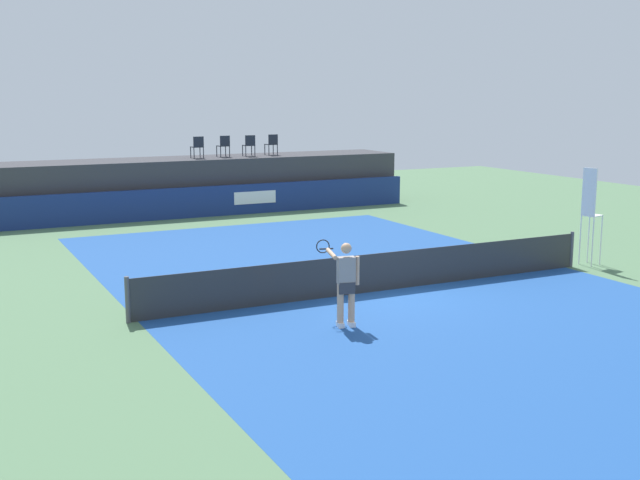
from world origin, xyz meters
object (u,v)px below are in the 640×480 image
net_post_near (127,300)px  net_post_far (572,249)px  spectator_chair_left (224,145)px  spectator_chair_center (249,145)px  spectator_chair_far_left (198,146)px  umpire_chair (590,210)px  spectator_chair_right (272,144)px  tennis_player (345,281)px

net_post_near → net_post_far: bearing=0.0°
spectator_chair_left → spectator_chair_center: same height
spectator_chair_far_left → net_post_far: (5.97, -14.97, -2.19)m
spectator_chair_left → net_post_near: 17.09m
umpire_chair → net_post_near: bearing=179.9°
spectator_chair_right → umpire_chair: bearing=-78.3°
tennis_player → spectator_chair_center: bearing=74.7°
spectator_chair_left → net_post_far: 16.02m
spectator_chair_far_left → spectator_chair_right: bearing=4.2°
umpire_chair → tennis_player: bearing=-166.0°
spectator_chair_far_left → net_post_far: spectator_chair_far_left is taller
spectator_chair_left → tennis_player: size_ratio=0.50×
spectator_chair_left → spectator_chair_right: size_ratio=1.00×
spectator_chair_far_left → spectator_chair_left: (1.19, 0.17, 0.00)m
spectator_chair_right → net_post_near: spectator_chair_right is taller
spectator_chair_right → tennis_player: size_ratio=0.50×
net_post_near → tennis_player: size_ratio=0.56×
spectator_chair_far_left → umpire_chair: (6.56, -14.99, -1.11)m
spectator_chair_center → net_post_near: (-8.70, -15.01, -2.19)m
spectator_chair_left → net_post_near: bearing=-116.7°
spectator_chair_left → spectator_chair_center: (1.09, -0.13, 0.00)m
umpire_chair → spectator_chair_left: bearing=109.5°
spectator_chair_far_left → umpire_chair: spectator_chair_far_left is taller
net_post_near → tennis_player: 4.61m
umpire_chair → net_post_far: (-0.59, 0.02, -1.09)m
net_post_far → spectator_chair_far_left: bearing=111.7°
spectator_chair_center → net_post_far: (3.70, -15.01, -2.19)m
spectator_chair_center → umpire_chair: (4.29, -15.03, -1.11)m
spectator_chair_center → net_post_near: bearing=-120.1°
umpire_chair → tennis_player: (-9.00, -2.25, -0.63)m
spectator_chair_right → umpire_chair: size_ratio=0.32×
net_post_far → tennis_player: size_ratio=0.56×
spectator_chair_left → net_post_far: spectator_chair_left is taller
spectator_chair_left → tennis_player: spectator_chair_left is taller
spectator_chair_far_left → spectator_chair_center: same height
spectator_chair_left → spectator_chair_right: (2.21, 0.08, 0.00)m
spectator_chair_center → tennis_player: bearing=-105.3°
net_post_far → spectator_chair_center: bearing=103.8°
spectator_chair_far_left → spectator_chair_right: size_ratio=1.00×
spectator_chair_center → net_post_near: size_ratio=0.89×
net_post_far → tennis_player: bearing=-164.9°
spectator_chair_center → spectator_chair_right: (1.12, 0.21, 0.00)m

